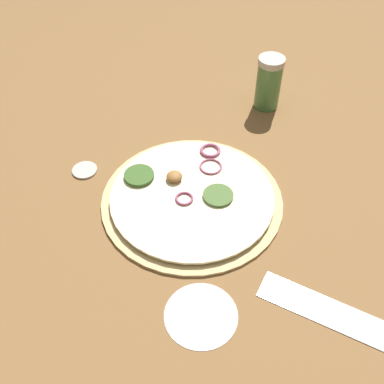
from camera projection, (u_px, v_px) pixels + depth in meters
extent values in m
plane|color=brown|center=(192.00, 201.00, 0.70)|extent=(3.00, 3.00, 0.00)
cylinder|color=#D6B77A|center=(192.00, 199.00, 0.69)|extent=(0.28, 0.28, 0.01)
cylinder|color=beige|center=(192.00, 196.00, 0.69)|extent=(0.25, 0.25, 0.00)
cylinder|color=#47662D|center=(218.00, 195.00, 0.68)|extent=(0.05, 0.05, 0.00)
torus|color=#A34C70|center=(211.00, 167.00, 0.73)|extent=(0.04, 0.04, 0.00)
torus|color=#934266|center=(184.00, 199.00, 0.68)|extent=(0.03, 0.03, 0.00)
cylinder|color=#385B23|center=(139.00, 176.00, 0.71)|extent=(0.05, 0.05, 0.01)
torus|color=#A34C70|center=(210.00, 150.00, 0.75)|extent=(0.03, 0.03, 0.01)
ellipsoid|color=#996633|center=(173.00, 178.00, 0.70)|extent=(0.03, 0.03, 0.01)
cube|color=silver|center=(339.00, 316.00, 0.56)|extent=(0.21, 0.12, 0.00)
cylinder|color=#4C7F42|center=(268.00, 86.00, 0.83)|extent=(0.05, 0.05, 0.09)
cylinder|color=beige|center=(272.00, 61.00, 0.80)|extent=(0.05, 0.05, 0.01)
cylinder|color=beige|center=(84.00, 169.00, 0.74)|extent=(0.04, 0.04, 0.01)
cylinder|color=white|center=(201.00, 315.00, 0.56)|extent=(0.09, 0.09, 0.00)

